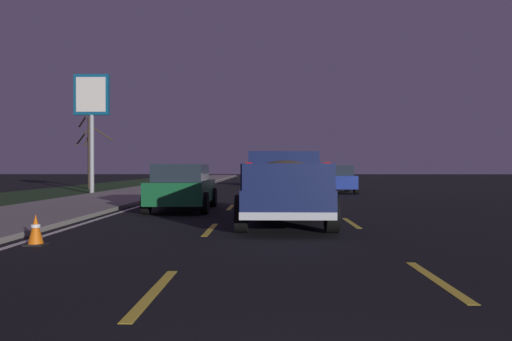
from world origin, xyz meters
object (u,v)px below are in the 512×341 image
sedan_silver (323,176)px  pickup_truck (284,185)px  gas_price_sign (92,105)px  sedan_blue (336,179)px  sedan_white (274,176)px  sedan_green (182,187)px  traffic_cone_near (36,230)px  bare_tree_far (90,151)px

sedan_silver → pickup_truck: bearing=171.4°
gas_price_sign → sedan_blue: bearing=-84.7°
pickup_truck → sedan_silver: pickup_truck is taller
sedan_blue → sedan_silver: same height
sedan_white → sedan_blue: (-10.06, -3.34, 0.00)m
sedan_green → gas_price_sign: bearing=32.6°
gas_price_sign → traffic_cone_near: gas_price_sign is taller
pickup_truck → traffic_cone_near: pickup_truck is taller
pickup_truck → sedan_silver: size_ratio=1.23×
pickup_truck → bare_tree_far: 23.65m
pickup_truck → bare_tree_far: bearing=30.9°
gas_price_sign → bare_tree_far: (5.89, 2.16, -2.30)m
sedan_silver → bare_tree_far: 16.31m
sedan_white → traffic_cone_near: bearing=170.7°
pickup_truck → gas_price_sign: gas_price_sign is taller
bare_tree_far → sedan_green: bearing=-151.6°
gas_price_sign → sedan_white: bearing=-41.6°
sedan_blue → traffic_cone_near: size_ratio=7.59×
gas_price_sign → traffic_cone_near: 19.40m
pickup_truck → bare_tree_far: (20.26, 12.11, 1.55)m
gas_price_sign → bare_tree_far: 6.68m
sedan_white → sedan_green: same height
pickup_truck → sedan_silver: bearing=-8.6°
sedan_blue → sedan_silver: (8.55, -0.24, 0.00)m
traffic_cone_near → sedan_white: bearing=-9.3°
sedan_green → traffic_cone_near: bearing=169.3°
bare_tree_far → traffic_cone_near: size_ratio=8.96×
sedan_white → bare_tree_far: (-5.41, 12.17, 1.74)m
pickup_truck → sedan_green: bearing=39.8°
sedan_silver → bare_tree_far: bare_tree_far is taller
sedan_silver → sedan_green: same height
sedan_white → traffic_cone_near: sedan_white is taller
bare_tree_far → sedan_white: bearing=-66.0°
sedan_white → sedan_green: 21.99m
sedan_white → bare_tree_far: size_ratio=0.85×
sedan_green → bare_tree_far: 18.64m
bare_tree_far → sedan_blue: bearing=-106.7°
sedan_silver → gas_price_sign: gas_price_sign is taller
pickup_truck → sedan_green: size_ratio=1.23×
sedan_blue → bare_tree_far: size_ratio=0.85×
sedan_green → traffic_cone_near: 7.85m
sedan_white → bare_tree_far: bare_tree_far is taller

